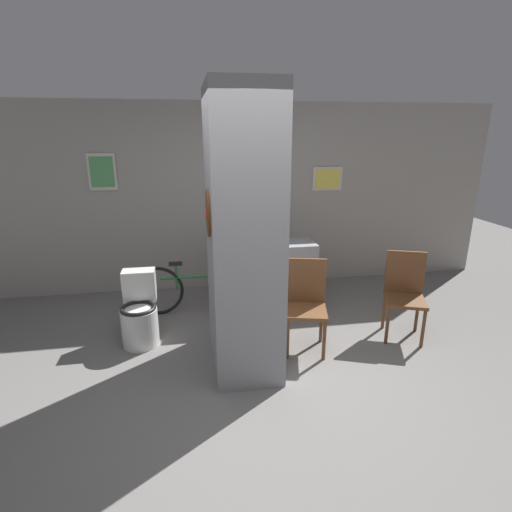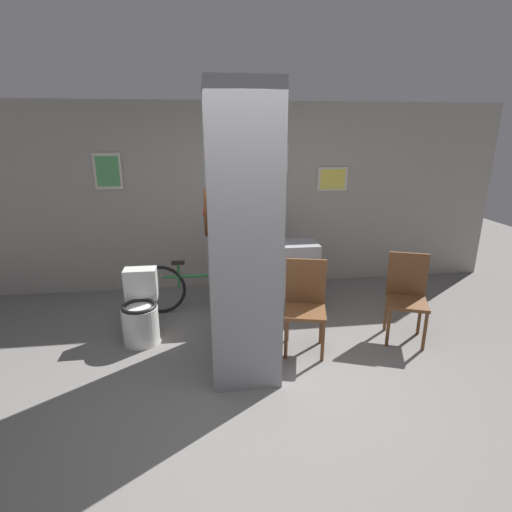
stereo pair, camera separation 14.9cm
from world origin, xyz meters
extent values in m
plane|color=slate|center=(0.00, 0.00, 0.00)|extent=(14.00, 14.00, 0.00)
cube|color=gray|center=(0.00, 2.63, 1.30)|extent=(8.00, 0.06, 2.60)
cube|color=beige|center=(-1.60, 2.58, 1.70)|extent=(0.36, 0.02, 0.48)
cube|color=#4C9959|center=(-1.60, 2.57, 1.70)|extent=(0.30, 0.01, 0.39)
cube|color=beige|center=(1.50, 2.58, 1.55)|extent=(0.44, 0.02, 0.34)
cube|color=#E0CC4C|center=(1.50, 2.57, 1.55)|extent=(0.36, 0.01, 0.28)
cube|color=beige|center=(0.70, 2.58, 1.85)|extent=(0.28, 0.02, 0.38)
cube|color=#D86633|center=(0.70, 2.57, 1.85)|extent=(0.23, 0.01, 0.31)
cube|color=gray|center=(-0.03, 0.56, 1.30)|extent=(0.61, 1.12, 2.60)
cylinder|color=#593319|center=(-0.35, 0.34, 1.55)|extent=(0.03, 0.40, 0.40)
cylinder|color=red|center=(-0.36, 0.34, 1.55)|extent=(0.01, 0.07, 0.07)
cube|color=gray|center=(0.44, 1.67, 0.44)|extent=(1.20, 0.44, 0.88)
cylinder|color=silver|center=(-1.09, 1.01, 0.21)|extent=(0.39, 0.39, 0.41)
torus|color=black|center=(-1.09, 1.01, 0.42)|extent=(0.38, 0.38, 0.04)
cube|color=silver|center=(-1.09, 1.26, 0.59)|extent=(0.35, 0.20, 0.35)
cylinder|color=brown|center=(0.41, 0.46, 0.22)|extent=(0.04, 0.04, 0.43)
cylinder|color=brown|center=(0.76, 0.38, 0.22)|extent=(0.04, 0.04, 0.43)
cylinder|color=brown|center=(0.49, 0.82, 0.22)|extent=(0.04, 0.04, 0.43)
cylinder|color=brown|center=(0.85, 0.73, 0.22)|extent=(0.04, 0.04, 0.43)
cube|color=brown|center=(0.63, 0.60, 0.45)|extent=(0.51, 0.51, 0.04)
cube|color=brown|center=(0.67, 0.79, 0.71)|extent=(0.41, 0.13, 0.48)
cylinder|color=brown|center=(1.53, 0.56, 0.22)|extent=(0.04, 0.04, 0.43)
cylinder|color=brown|center=(1.87, 0.43, 0.22)|extent=(0.04, 0.04, 0.43)
cylinder|color=brown|center=(1.67, 0.90, 0.22)|extent=(0.04, 0.04, 0.43)
cylinder|color=brown|center=(2.00, 0.77, 0.22)|extent=(0.04, 0.04, 0.43)
cube|color=brown|center=(1.77, 0.67, 0.45)|extent=(0.54, 0.54, 0.04)
cube|color=brown|center=(1.84, 0.85, 0.71)|extent=(0.40, 0.18, 0.48)
torus|color=black|center=(-0.93, 1.73, 0.32)|extent=(0.63, 0.04, 0.63)
torus|color=black|center=(0.00, 1.73, 0.32)|extent=(0.63, 0.04, 0.63)
cylinder|color=#266633|center=(-0.47, 1.73, 0.48)|extent=(0.86, 0.04, 0.04)
cylinder|color=#266633|center=(-0.70, 1.73, 0.48)|extent=(0.03, 0.03, 0.32)
cylinder|color=#266633|center=(-0.04, 1.73, 0.48)|extent=(0.03, 0.03, 0.30)
cube|color=black|center=(-0.70, 1.73, 0.66)|extent=(0.16, 0.06, 0.04)
cylinder|color=#262626|center=(-0.04, 1.73, 0.62)|extent=(0.03, 0.42, 0.03)
cylinder|color=silver|center=(0.42, 1.66, 0.98)|extent=(0.08, 0.08, 0.21)
cylinder|color=silver|center=(0.42, 1.66, 1.13)|extent=(0.03, 0.03, 0.09)
sphere|color=#333333|center=(0.42, 1.66, 1.18)|extent=(0.03, 0.03, 0.03)
cylinder|color=#19598C|center=(0.53, 1.67, 0.96)|extent=(0.07, 0.07, 0.17)
cylinder|color=#19598C|center=(0.53, 1.67, 1.08)|extent=(0.03, 0.03, 0.07)
sphere|color=#333333|center=(0.53, 1.67, 1.13)|extent=(0.03, 0.03, 0.03)
camera|label=1|loc=(-0.52, -3.00, 2.22)|focal=28.00mm
camera|label=2|loc=(-0.37, -3.02, 2.22)|focal=28.00mm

